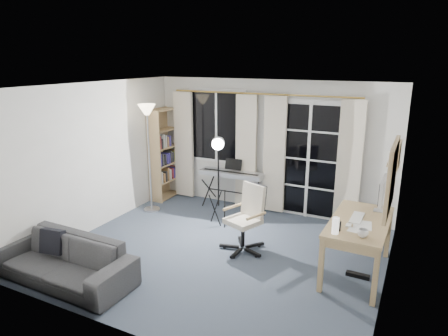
% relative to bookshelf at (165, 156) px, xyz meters
% --- Properties ---
extents(floor, '(4.50, 4.00, 0.02)m').
position_rel_bookshelf_xyz_m(floor, '(2.12, -1.73, -0.87)').
color(floor, '#3D4859').
rests_on(floor, ground).
extents(window, '(1.20, 0.08, 1.40)m').
position_rel_bookshelf_xyz_m(window, '(1.07, 0.24, 0.64)').
color(window, white).
rests_on(window, floor).
extents(french_door, '(1.32, 0.09, 2.11)m').
position_rel_bookshelf_xyz_m(french_door, '(2.87, 0.24, 0.17)').
color(french_door, white).
rests_on(french_door, floor).
extents(curtains, '(3.60, 0.07, 2.13)m').
position_rel_bookshelf_xyz_m(curtains, '(1.98, 0.15, 0.23)').
color(curtains, gold).
rests_on(curtains, floor).
extents(bookshelf, '(0.30, 0.85, 1.81)m').
position_rel_bookshelf_xyz_m(bookshelf, '(0.00, 0.00, 0.00)').
color(bookshelf, tan).
rests_on(bookshelf, floor).
extents(torchiere_lamp, '(0.37, 0.37, 1.98)m').
position_rel_bookshelf_xyz_m(torchiere_lamp, '(0.22, -0.79, 0.73)').
color(torchiere_lamp, '#B2B2B7').
rests_on(torchiere_lamp, floor).
extents(keyboard_piano, '(1.22, 0.62, 0.88)m').
position_rel_bookshelf_xyz_m(keyboard_piano, '(1.51, -0.03, -0.19)').
color(keyboard_piano, black).
rests_on(keyboard_piano, floor).
extents(studio_light, '(0.36, 0.37, 1.57)m').
position_rel_bookshelf_xyz_m(studio_light, '(1.67, -0.88, 0.40)').
color(studio_light, black).
rests_on(studio_light, floor).
extents(office_chair, '(0.69, 0.69, 0.99)m').
position_rel_bookshelf_xyz_m(office_chair, '(2.44, -1.40, -0.28)').
color(office_chair, black).
rests_on(office_chair, floor).
extents(desk, '(0.72, 1.41, 0.75)m').
position_rel_bookshelf_xyz_m(desk, '(4.00, -1.42, -0.20)').
color(desk, '#A37D54').
rests_on(desk, floor).
extents(monitor, '(0.18, 0.54, 0.47)m').
position_rel_bookshelf_xyz_m(monitor, '(4.20, -0.97, 0.17)').
color(monitor, silver).
rests_on(monitor, desk).
extents(desk_clutter, '(0.45, 0.85, 0.95)m').
position_rel_bookshelf_xyz_m(desk_clutter, '(3.94, -1.65, -0.27)').
color(desk_clutter, white).
rests_on(desk_clutter, desk).
extents(mug, '(0.12, 0.10, 0.12)m').
position_rel_bookshelf_xyz_m(mug, '(4.10, -1.92, -0.05)').
color(mug, silver).
rests_on(mug, desk).
extents(wall_mirror, '(0.04, 0.94, 0.74)m').
position_rel_bookshelf_xyz_m(wall_mirror, '(4.34, -2.08, 0.69)').
color(wall_mirror, tan).
rests_on(wall_mirror, floor).
extents(framed_print, '(0.03, 0.42, 0.32)m').
position_rel_bookshelf_xyz_m(framed_print, '(4.35, -1.18, 0.74)').
color(framed_print, tan).
rests_on(framed_print, floor).
extents(wall_shelf, '(0.16, 0.30, 0.18)m').
position_rel_bookshelf_xyz_m(wall_shelf, '(4.28, -0.68, 0.55)').
color(wall_shelf, tan).
rests_on(wall_shelf, floor).
extents(sofa, '(1.91, 0.58, 0.75)m').
position_rel_bookshelf_xyz_m(sofa, '(0.68, -3.28, -0.49)').
color(sofa, '#2A292C').
rests_on(sofa, floor).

